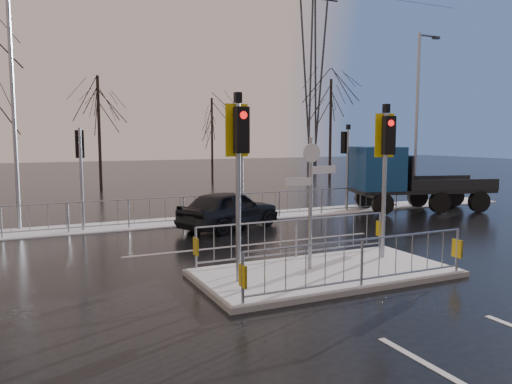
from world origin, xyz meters
name	(u,v)px	position (x,y,z in m)	size (l,w,h in m)	color
ground	(325,276)	(0.00, 0.00, 0.00)	(120.00, 120.00, 0.00)	black
snow_verge	(204,220)	(0.00, 8.60, 0.02)	(30.00, 2.00, 0.04)	white
lane_markings	(333,279)	(0.00, -0.33, 0.00)	(8.00, 11.38, 0.01)	silver
traffic_island	(325,259)	(-0.01, 0.01, 0.39)	(6.00, 3.04, 4.15)	slate
far_kerb_fixtures	(215,195)	(0.29, 8.09, 1.02)	(18.00, 0.65, 3.83)	gray
car_far_lane	(229,209)	(0.25, 6.58, 0.69)	(1.63, 4.06, 1.38)	black
flatbed_truck	(395,177)	(8.38, 7.43, 1.50)	(6.43, 3.73, 2.81)	black
tree_far_a	(99,111)	(-2.00, 22.00, 4.82)	(3.75, 3.75, 7.08)	black
tree_far_b	(212,124)	(6.00, 24.00, 4.18)	(3.25, 3.25, 6.14)	black
tree_far_c	(331,110)	(14.00, 21.00, 5.15)	(4.00, 4.00, 7.55)	black
street_lamp_right	(418,112)	(10.57, 8.50, 4.39)	(1.25, 0.18, 8.00)	gray
street_lamp_left	(15,100)	(-6.43, 9.50, 4.49)	(1.25, 0.18, 8.20)	gray
pylon_wires	(303,49)	(16.88, 30.00, 11.03)	(70.00, 2.38, 19.97)	#2D3033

